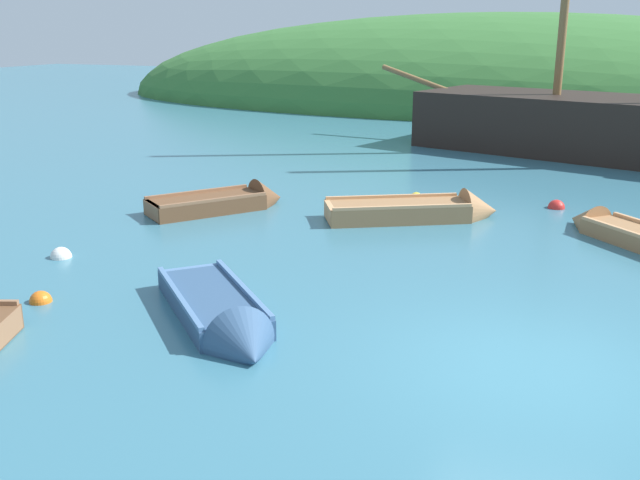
% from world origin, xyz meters
% --- Properties ---
extents(ground_plane, '(120.00, 120.00, 0.00)m').
position_xyz_m(ground_plane, '(0.00, 0.00, 0.00)').
color(ground_plane, teal).
extents(shore_hill, '(46.78, 20.27, 9.92)m').
position_xyz_m(shore_hill, '(-5.67, 33.85, 0.00)').
color(shore_hill, '#387033').
rests_on(shore_hill, ground).
extents(sailing_ship, '(16.57, 7.87, 13.63)m').
position_xyz_m(sailing_ship, '(1.34, 16.83, 0.76)').
color(sailing_ship, black).
rests_on(sailing_ship, ground).
extents(rowboat_far, '(2.84, 3.30, 1.05)m').
position_xyz_m(rowboat_far, '(-7.67, 5.90, 0.13)').
color(rowboat_far, brown).
rests_on(rowboat_far, ground).
extents(rowboat_outer_left, '(3.38, 3.37, 0.89)m').
position_xyz_m(rowboat_outer_left, '(1.28, 6.50, 0.10)').
color(rowboat_outer_left, '#9E7047').
rests_on(rowboat_outer_left, ground).
extents(rowboat_near_dock, '(3.22, 3.22, 1.02)m').
position_xyz_m(rowboat_near_dock, '(-4.29, -0.33, 0.10)').
color(rowboat_near_dock, '#335175').
rests_on(rowboat_near_dock, ground).
extents(rowboat_portside, '(3.96, 2.89, 1.09)m').
position_xyz_m(rowboat_portside, '(-3.11, 6.76, 0.14)').
color(rowboat_portside, '#9E7047').
rests_on(rowboat_portside, ground).
extents(buoy_orange, '(0.36, 0.36, 0.36)m').
position_xyz_m(buoy_orange, '(-7.44, -0.56, 0.00)').
color(buoy_orange, orange).
rests_on(buoy_orange, ground).
extents(buoy_red, '(0.41, 0.41, 0.41)m').
position_xyz_m(buoy_red, '(-0.37, 8.96, 0.00)').
color(buoy_red, red).
rests_on(buoy_red, ground).
extents(buoy_white, '(0.40, 0.40, 0.40)m').
position_xyz_m(buoy_white, '(-8.74, 1.41, 0.00)').
color(buoy_white, white).
rests_on(buoy_white, ground).
extents(buoy_yellow, '(0.33, 0.33, 0.33)m').
position_xyz_m(buoy_yellow, '(-3.75, 8.68, 0.00)').
color(buoy_yellow, yellow).
rests_on(buoy_yellow, ground).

